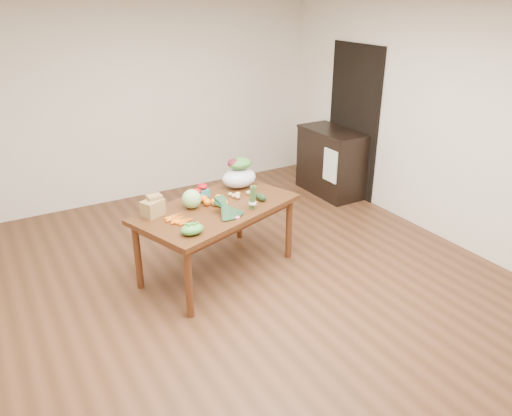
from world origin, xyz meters
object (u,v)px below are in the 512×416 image
paper_bag (153,206)px  cabbage (192,199)px  cabinet (331,162)px  mandarin_cluster (219,201)px  dining_table (217,240)px  salad_bag (239,174)px  asparagus_bundle (253,197)px  kale_bunch (229,208)px

paper_bag → cabbage: same height
cabinet → mandarin_cluster: size_ratio=5.67×
paper_bag → mandarin_cluster: size_ratio=1.50×
cabbage → mandarin_cluster: cabbage is taller
dining_table → paper_bag: bearing=151.0°
cabinet → mandarin_cluster: cabinet is taller
mandarin_cluster → salad_bag: salad_bag is taller
paper_bag → asparagus_bundle: bearing=-21.0°
mandarin_cluster → kale_bunch: kale_bunch is taller
kale_bunch → asparagus_bundle: 0.28m
cabinet → cabbage: size_ratio=5.31×
dining_table → cabinet: cabinet is taller
cabinet → paper_bag: (-3.02, -1.09, 0.38)m
cabbage → kale_bunch: 0.43m
cabbage → mandarin_cluster: 0.28m
mandarin_cluster → asparagus_bundle: (0.24, -0.25, 0.08)m
cabbage → asparagus_bundle: 0.61m
dining_table → asparagus_bundle: (0.29, -0.24, 0.50)m
paper_bag → mandarin_cluster: 0.67m
asparagus_bundle → salad_bag: bearing=55.1°
asparagus_bundle → cabinet: bearing=15.3°
paper_bag → salad_bag: bearing=12.8°
paper_bag → cabinet: bearing=19.7°
dining_table → cabbage: cabbage is taller
cabinet → mandarin_cluster: (-2.36, -1.18, 0.33)m
cabinet → asparagus_bundle: asparagus_bundle is taller
dining_table → cabinet: (2.40, 1.20, 0.10)m
cabbage → salad_bag: salad_bag is taller
mandarin_cluster → kale_bunch: 0.29m
cabinet → kale_bunch: cabinet is taller
dining_table → asparagus_bundle: bearing=-58.3°
dining_table → paper_bag: 0.79m
asparagus_bundle → dining_table: bearing=121.7°
dining_table → salad_bag: size_ratio=4.20×
dining_table → cabinet: size_ratio=1.59×
cabinet → paper_bag: 3.23m
kale_bunch → salad_bag: size_ratio=1.04×
paper_bag → kale_bunch: bearing=-30.9°
dining_table → cabbage: bearing=138.5°
cabbage → salad_bag: size_ratio=0.50×
paper_bag → asparagus_bundle: 0.97m
cabbage → mandarin_cluster: bearing=-15.6°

